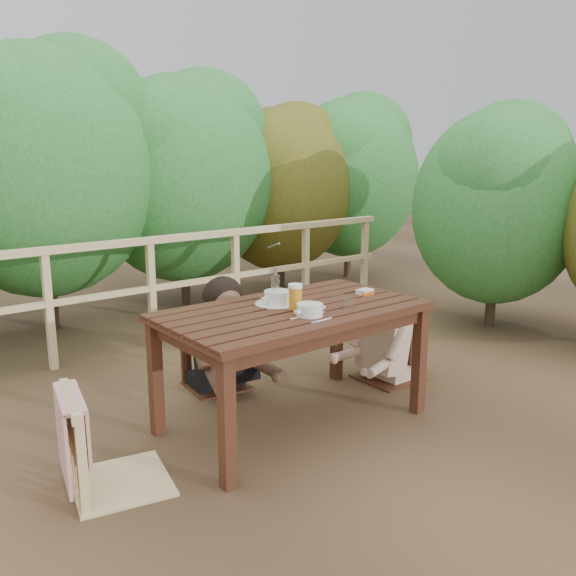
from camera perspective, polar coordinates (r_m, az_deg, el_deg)
ground at (r=4.08m, az=0.45°, el=-12.54°), size 60.00×60.00×0.00m
table at (r=3.93m, az=0.46°, el=-7.48°), size 1.66×0.93×0.77m
chair_left at (r=3.31m, az=-15.98°, el=-9.53°), size 0.61×0.61×1.04m
chair_far at (r=4.53m, az=-6.86°, el=-4.12°), size 0.48×0.48×0.87m
chair_right at (r=4.72m, az=9.56°, el=-3.36°), size 0.45×0.45×0.89m
woman at (r=4.49m, az=-7.07°, el=-1.21°), size 0.61×0.72×1.33m
diner_right at (r=4.71m, az=9.87°, el=-1.72°), size 0.59×0.48×1.16m
railing at (r=5.53m, az=-12.72°, el=-0.48°), size 5.60×0.10×1.01m
hedge_row at (r=6.65m, az=-14.84°, el=13.73°), size 6.60×1.60×3.80m
shrub_side at (r=6.16m, az=25.53°, el=8.82°), size 1.40×2.20×2.90m
soup_near at (r=3.62m, az=2.08°, el=-2.19°), size 0.27×0.27×0.09m
soup_far at (r=3.91m, az=-0.99°, el=-0.97°), size 0.29×0.29×0.10m
bread_roll at (r=3.66m, az=2.27°, el=-2.18°), size 0.12×0.09×0.07m
beer_glass at (r=3.77m, az=0.70°, el=-0.91°), size 0.09×0.09×0.17m
bottle at (r=3.94m, az=-1.21°, el=0.19°), size 0.06×0.06×0.24m
tumbler at (r=3.81m, az=5.62°, el=-1.53°), size 0.07×0.07×0.08m
butter_tub at (r=4.20m, az=7.25°, el=-0.44°), size 0.12×0.09×0.05m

